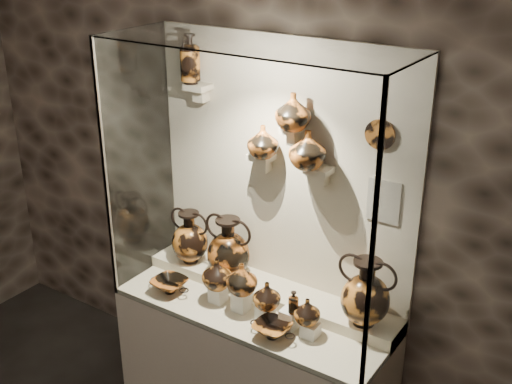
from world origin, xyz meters
TOP-DOWN VIEW (x-y plane):
  - wall_back at (0.00, 2.50)m, footprint 5.00×0.02m
  - plinth at (0.00, 2.18)m, footprint 1.70×0.60m
  - front_tier at (0.00, 2.18)m, footprint 1.68×0.58m
  - rear_tier at (0.00, 2.35)m, footprint 1.70×0.25m
  - back_panel at (0.00, 2.50)m, footprint 1.70×0.03m
  - glass_front at (0.00, 1.88)m, footprint 1.70×0.01m
  - glass_left at (-0.85, 2.18)m, footprint 0.01×0.60m
  - glass_right at (0.85, 2.18)m, footprint 0.01×0.60m
  - glass_top at (0.00, 2.18)m, footprint 1.70×0.60m
  - frame_post_left at (-0.84, 1.89)m, footprint 0.02×0.02m
  - frame_post_right at (0.84, 1.89)m, footprint 0.02×0.02m
  - pedestal_a at (-0.22, 2.13)m, footprint 0.09×0.09m
  - pedestal_b at (-0.05, 2.13)m, footprint 0.09×0.09m
  - pedestal_c at (0.12, 2.13)m, footprint 0.09×0.09m
  - pedestal_d at (0.28, 2.13)m, footprint 0.09×0.09m
  - pedestal_e at (0.42, 2.13)m, footprint 0.09×0.09m
  - bracket_ul at (-0.55, 2.42)m, footprint 0.14×0.12m
  - bracket_ca at (-0.10, 2.42)m, footprint 0.14×0.12m
  - bracket_cb at (0.10, 2.42)m, footprint 0.10×0.12m
  - bracket_cc at (0.28, 2.42)m, footprint 0.14×0.12m
  - amphora_left at (-0.59, 2.33)m, footprint 0.30×0.30m
  - amphora_mid at (-0.27, 2.31)m, footprint 0.38×0.38m
  - amphora_right at (0.65, 2.31)m, footprint 0.34×0.34m
  - jug_a at (-0.22, 2.12)m, footprint 0.21×0.21m
  - jug_b at (-0.03, 2.11)m, footprint 0.21×0.21m
  - jug_c at (0.14, 2.11)m, footprint 0.19×0.19m
  - jug_e at (0.40, 2.12)m, footprint 0.16×0.16m
  - lekythos_small at (0.31, 2.11)m, footprint 0.09×0.09m
  - kylix_left at (-0.53, 2.04)m, footprint 0.34×0.31m
  - kylix_right at (0.25, 2.00)m, footprint 0.34×0.32m
  - lekythos_tall at (-0.59, 2.41)m, footprint 0.15×0.15m
  - ovoid_vase_a at (-0.06, 2.38)m, footprint 0.22×0.22m
  - ovoid_vase_b at (0.13, 2.37)m, footprint 0.25×0.25m
  - ovoid_vase_c at (0.23, 2.37)m, footprint 0.27×0.27m
  - wall_plate at (0.60, 2.47)m, footprint 0.16×0.02m
  - info_placard at (0.64, 2.47)m, footprint 0.18×0.01m

SIDE VIEW (x-z plane):
  - plinth at x=0.00m, z-range 0.00..0.80m
  - front_tier at x=0.00m, z-range 0.80..0.83m
  - rear_tier at x=0.00m, z-range 0.80..0.90m
  - pedestal_e at x=0.42m, z-range 0.83..0.91m
  - pedestal_c at x=0.12m, z-range 0.83..0.92m
  - pedestal_a at x=-0.22m, z-range 0.83..0.93m
  - kylix_right at x=0.25m, z-range 0.83..0.94m
  - kylix_left at x=-0.53m, z-range 0.83..0.94m
  - pedestal_d at x=0.28m, z-range 0.83..0.95m
  - pedestal_b at x=-0.05m, z-range 0.83..0.96m
  - jug_e at x=0.40m, z-range 0.91..1.06m
  - jug_c at x=0.14m, z-range 0.92..1.09m
  - jug_a at x=-0.22m, z-range 0.93..1.12m
  - lekythos_small at x=0.31m, z-range 0.95..1.11m
  - jug_b at x=-0.03m, z-range 0.96..1.15m
  - amphora_left at x=-0.59m, z-range 0.90..1.25m
  - amphora_right at x=0.65m, z-range 0.90..1.30m
  - amphora_mid at x=-0.27m, z-range 0.90..1.30m
  - info_placard at x=0.64m, z-range 1.46..1.70m
  - wall_back at x=0.00m, z-range 0.00..3.20m
  - back_panel at x=0.00m, z-range 0.80..2.40m
  - glass_front at x=0.00m, z-range 0.80..2.40m
  - glass_left at x=-0.85m, z-range 0.80..2.40m
  - glass_right at x=0.85m, z-range 0.80..2.40m
  - frame_post_left at x=-0.84m, z-range 0.80..2.40m
  - frame_post_right at x=0.84m, z-range 0.80..2.40m
  - bracket_ca at x=-0.10m, z-range 1.68..1.72m
  - bracket_cc at x=0.28m, z-range 1.68..1.72m
  - ovoid_vase_a at x=-0.06m, z-range 1.72..1.91m
  - ovoid_vase_c at x=0.23m, z-range 1.72..1.93m
  - bracket_cb at x=0.10m, z-range 1.88..1.92m
  - wall_plate at x=0.60m, z-range 1.87..2.03m
  - ovoid_vase_b at x=0.13m, z-range 1.92..2.12m
  - bracket_ul at x=-0.55m, z-range 2.03..2.07m
  - lekythos_tall at x=-0.59m, z-range 2.07..2.39m
  - glass_top at x=0.00m, z-range 2.39..2.40m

